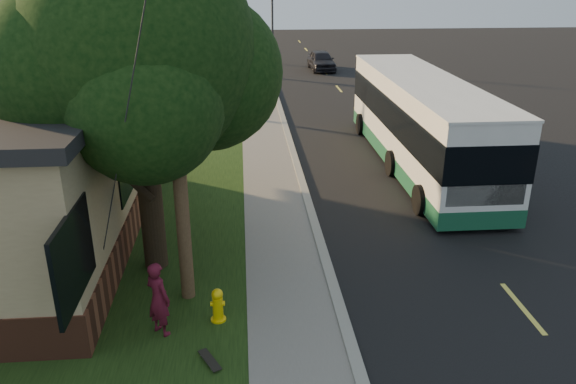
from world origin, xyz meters
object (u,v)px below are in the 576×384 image
(utility_pole, at_px, (173,94))
(skateboard_main, at_px, (210,360))
(fire_hydrant, at_px, (218,305))
(transit_bus, at_px, (421,120))
(distant_car, at_px, (321,60))
(traffic_signal, at_px, (272,21))
(skateboarder, at_px, (158,299))
(bare_tree_near, at_px, (210,72))
(bare_tree_far, at_px, (225,44))
(leafy_tree, at_px, (139,54))

(utility_pole, height_order, skateboard_main, utility_pole)
(fire_hydrant, bearing_deg, transit_bus, 53.22)
(transit_bus, bearing_deg, distant_car, 91.80)
(skateboard_main, bearing_deg, traffic_signal, 84.80)
(fire_hydrant, bearing_deg, skateboarder, -163.58)
(bare_tree_near, distance_m, skateboarder, 18.38)
(transit_bus, xyz_separation_m, skateboard_main, (-7.24, -10.88, -1.62))
(traffic_signal, distance_m, transit_bus, 24.84)
(bare_tree_far, xyz_separation_m, transit_bus, (7.52, -20.48, -0.27))
(traffic_signal, xyz_separation_m, skateboarder, (-4.23, -34.33, -2.30))
(leafy_tree, xyz_separation_m, distant_car, (8.02, 28.25, -4.47))
(distant_car, bearing_deg, bare_tree_near, -121.96)
(transit_bus, xyz_separation_m, skateboarder, (-8.25, -9.86, -0.87))
(skateboarder, bearing_deg, transit_bus, -88.62)
(utility_pole, bearing_deg, bare_tree_far, 89.40)
(leafy_tree, xyz_separation_m, bare_tree_near, (0.67, 15.35, -3.02))
(fire_hydrant, xyz_separation_m, distant_car, (6.45, 30.90, 0.26))
(distant_car, bearing_deg, leafy_tree, -108.15)
(utility_pole, height_order, distant_car, utility_pole)
(leafy_tree, height_order, distant_car, leafy_tree)
(bare_tree_far, xyz_separation_m, traffic_signal, (3.50, 4.00, 1.16))
(utility_pole, height_order, skateboarder, utility_pole)
(utility_pole, relative_size, leafy_tree, 1.16)
(skateboarder, distance_m, distant_car, 32.14)
(fire_hydrant, xyz_separation_m, bare_tree_near, (-0.90, 18.00, 1.72))
(distant_car, bearing_deg, transit_bus, -90.50)
(distant_car, bearing_deg, bare_tree_far, -174.79)
(skateboard_main, height_order, distant_car, distant_car)
(traffic_signal, relative_size, transit_bus, 0.46)
(bare_tree_near, relative_size, skateboard_main, 6.06)
(utility_pole, distance_m, bare_tree_far, 29.13)
(fire_hydrant, relative_size, bare_tree_near, 0.17)
(traffic_signal, bearing_deg, leafy_tree, -98.47)
(fire_hydrant, height_order, skateboarder, skateboarder)
(skateboard_main, bearing_deg, bare_tree_far, 90.51)
(fire_hydrant, relative_size, traffic_signal, 0.13)
(skateboard_main, bearing_deg, transit_bus, 56.36)
(leafy_tree, xyz_separation_m, bare_tree_far, (1.17, 27.35, -3.16))
(fire_hydrant, height_order, skateboard_main, fire_hydrant)
(utility_pole, bearing_deg, skateboarder, -107.81)
(leafy_tree, height_order, skateboard_main, leafy_tree)
(traffic_signal, bearing_deg, fire_hydrant, -95.21)
(bare_tree_near, bearing_deg, skateboard_main, -87.69)
(bare_tree_near, xyz_separation_m, skateboarder, (-0.23, -18.33, -1.29))
(fire_hydrant, height_order, bare_tree_near, bare_tree_near)
(fire_hydrant, xyz_separation_m, bare_tree_far, (-0.40, 30.00, 1.57))
(utility_pole, bearing_deg, distant_car, 76.55)
(traffic_signal, relative_size, skateboard_main, 7.74)
(bare_tree_near, height_order, traffic_signal, traffic_signal)
(skateboard_main, bearing_deg, fire_hydrant, 85.01)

